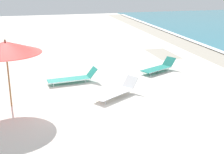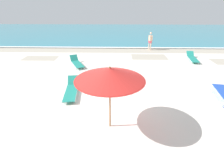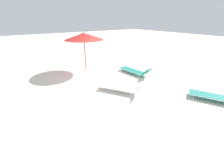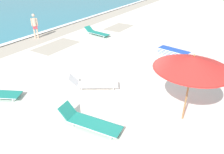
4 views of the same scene
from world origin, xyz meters
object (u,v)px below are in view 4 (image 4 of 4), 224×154
(sun_lounger_near_water_right, at_px, (93,84))
(beachgoer_wading_adult, at_px, (35,25))
(beach_umbrella, at_px, (193,63))
(lounger_stack, at_px, (173,53))
(sun_lounger_near_water_left, at_px, (89,121))
(sun_lounger_beside_umbrella, at_px, (97,32))

(sun_lounger_near_water_right, height_order, beachgoer_wading_adult, beachgoer_wading_adult)
(sun_lounger_near_water_right, bearing_deg, beachgoer_wading_adult, 32.52)
(beach_umbrella, xyz_separation_m, lounger_stack, (5.53, 2.18, -1.98))
(lounger_stack, bearing_deg, sun_lounger_near_water_right, 171.12)
(lounger_stack, xyz_separation_m, sun_lounger_near_water_left, (-7.66, 0.40, 0.01))
(sun_lounger_near_water_right, bearing_deg, beach_umbrella, -123.09)
(beachgoer_wading_adult, bearing_deg, sun_lounger_near_water_left, 96.51)
(beach_umbrella, height_order, sun_lounger_near_water_left, beach_umbrella)
(sun_lounger_near_water_right, bearing_deg, lounger_stack, -51.21)
(beach_umbrella, height_order, sun_lounger_near_water_right, beach_umbrella)
(lounger_stack, height_order, sun_lounger_near_water_right, sun_lounger_near_water_right)
(beachgoer_wading_adult, bearing_deg, sun_lounger_beside_umbrella, 169.93)
(beach_umbrella, bearing_deg, sun_lounger_near_water_left, 129.54)
(sun_lounger_beside_umbrella, bearing_deg, beach_umbrella, -120.32)
(sun_lounger_beside_umbrella, xyz_separation_m, beachgoer_wading_adult, (-2.94, 3.31, 0.79))
(beach_umbrella, distance_m, beachgoer_wading_adult, 12.34)
(beach_umbrella, height_order, beachgoer_wading_adult, beach_umbrella)
(sun_lounger_beside_umbrella, bearing_deg, lounger_stack, -91.55)
(sun_lounger_near_water_left, bearing_deg, beachgoer_wading_adult, 51.78)
(sun_lounger_near_water_left, distance_m, sun_lounger_near_water_right, 2.57)
(sun_lounger_beside_umbrella, height_order, beachgoer_wading_adult, beachgoer_wading_adult)
(lounger_stack, relative_size, sun_lounger_near_water_left, 0.86)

